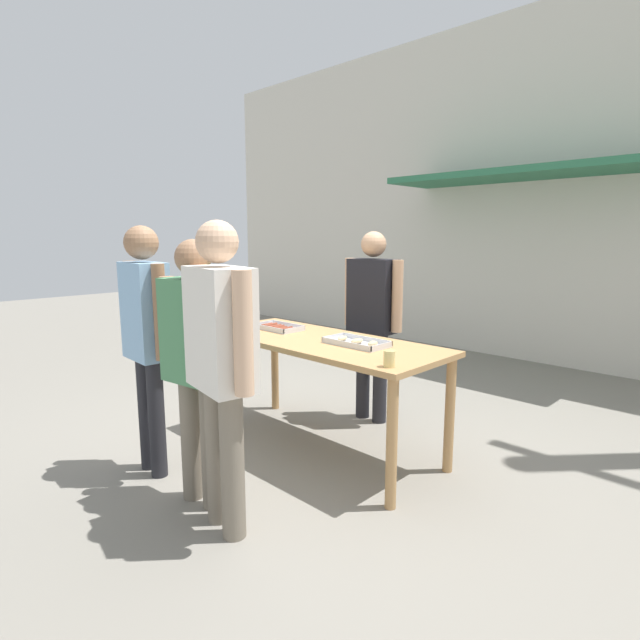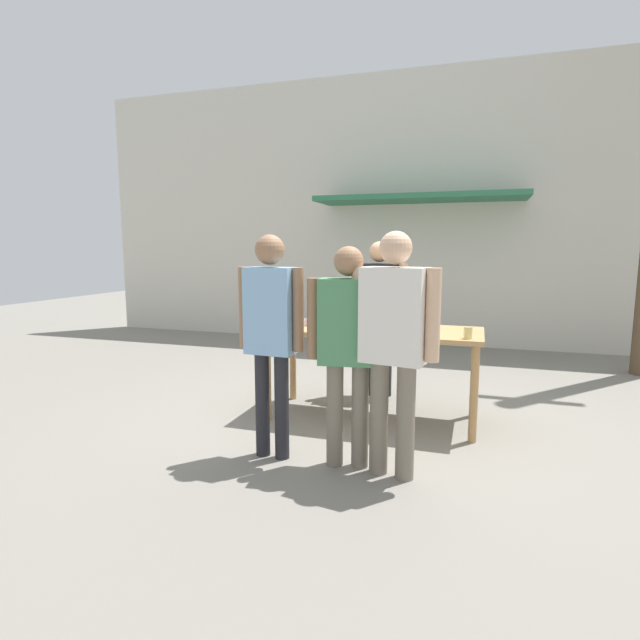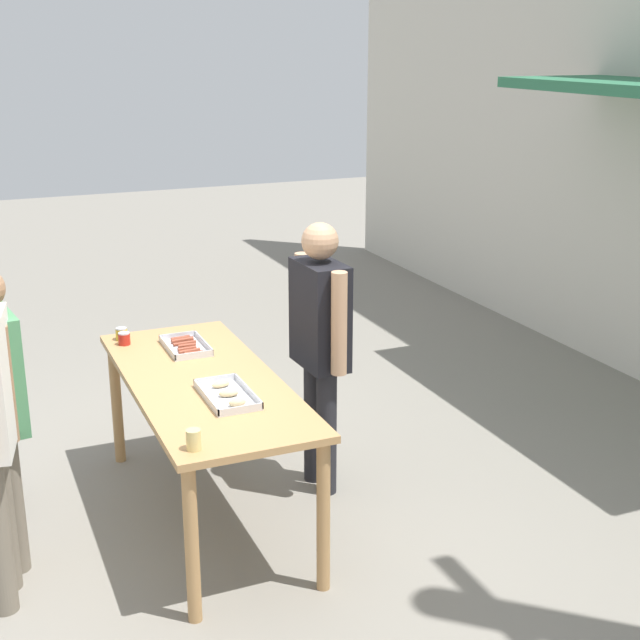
{
  "view_description": "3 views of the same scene",
  "coord_description": "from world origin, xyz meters",
  "px_view_note": "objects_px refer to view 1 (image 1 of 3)",
  "views": [
    {
      "loc": [
        2.63,
        -2.69,
        1.67
      ],
      "look_at": [
        0.0,
        0.0,
        1.03
      ],
      "focal_mm": 28.0,
      "sensor_mm": 36.0,
      "label": 1
    },
    {
      "loc": [
        0.94,
        -4.6,
        1.64
      ],
      "look_at": [
        -0.54,
        0.04,
        0.93
      ],
      "focal_mm": 28.0,
      "sensor_mm": 36.0,
      "label": 2
    },
    {
      "loc": [
        4.61,
        -1.24,
        2.73
      ],
      "look_at": [
        -0.09,
        0.77,
        1.11
      ],
      "focal_mm": 50.0,
      "sensor_mm": 36.0,
      "label": 3
    }
  ],
  "objects_px": {
    "food_tray_sausages": "(278,328)",
    "condiment_jar_ketchup": "(230,326)",
    "person_server_behind_table": "(372,310)",
    "person_customer_holding_hotdog": "(146,327)",
    "person_customer_with_cup": "(221,352)",
    "food_tray_buns": "(357,343)",
    "person_customer_waiting_in_line": "(197,351)",
    "beer_cup": "(389,359)",
    "condiment_jar_mustard": "(223,325)"
  },
  "relations": [
    {
      "from": "food_tray_buns",
      "to": "beer_cup",
      "type": "bearing_deg",
      "value": -31.83
    },
    {
      "from": "condiment_jar_ketchup",
      "to": "beer_cup",
      "type": "xyz_separation_m",
      "value": [
        1.64,
        0.0,
        0.01
      ]
    },
    {
      "from": "beer_cup",
      "to": "person_customer_waiting_in_line",
      "type": "bearing_deg",
      "value": -135.23
    },
    {
      "from": "food_tray_sausages",
      "to": "condiment_jar_mustard",
      "type": "distance_m",
      "value": 0.47
    },
    {
      "from": "person_customer_with_cup",
      "to": "food_tray_buns",
      "type": "bearing_deg",
      "value": -77.01
    },
    {
      "from": "food_tray_sausages",
      "to": "condiment_jar_mustard",
      "type": "relative_size",
      "value": 5.18
    },
    {
      "from": "person_customer_holding_hotdog",
      "to": "condiment_jar_mustard",
      "type": "bearing_deg",
      "value": -66.34
    },
    {
      "from": "person_customer_with_cup",
      "to": "person_customer_waiting_in_line",
      "type": "distance_m",
      "value": 0.36
    },
    {
      "from": "condiment_jar_mustard",
      "to": "condiment_jar_ketchup",
      "type": "distance_m",
      "value": 0.1
    },
    {
      "from": "condiment_jar_ketchup",
      "to": "food_tray_buns",
      "type": "bearing_deg",
      "value": 17.14
    },
    {
      "from": "food_tray_buns",
      "to": "person_customer_waiting_in_line",
      "type": "distance_m",
      "value": 1.19
    },
    {
      "from": "condiment_jar_ketchup",
      "to": "person_server_behind_table",
      "type": "distance_m",
      "value": 1.26
    },
    {
      "from": "person_server_behind_table",
      "to": "person_customer_waiting_in_line",
      "type": "bearing_deg",
      "value": -88.15
    },
    {
      "from": "food_tray_sausages",
      "to": "food_tray_buns",
      "type": "distance_m",
      "value": 0.87
    },
    {
      "from": "food_tray_buns",
      "to": "person_server_behind_table",
      "type": "height_order",
      "value": "person_server_behind_table"
    },
    {
      "from": "condiment_jar_ketchup",
      "to": "person_customer_with_cup",
      "type": "height_order",
      "value": "person_customer_with_cup"
    },
    {
      "from": "condiment_jar_mustard",
      "to": "beer_cup",
      "type": "relative_size",
      "value": 0.79
    },
    {
      "from": "beer_cup",
      "to": "person_server_behind_table",
      "type": "xyz_separation_m",
      "value": [
        -0.97,
        1.06,
        0.09
      ]
    },
    {
      "from": "food_tray_sausages",
      "to": "person_customer_with_cup",
      "type": "relative_size",
      "value": 0.24
    },
    {
      "from": "beer_cup",
      "to": "person_customer_waiting_in_line",
      "type": "xyz_separation_m",
      "value": [
        -0.83,
        -0.82,
        0.05
      ]
    },
    {
      "from": "food_tray_sausages",
      "to": "person_server_behind_table",
      "type": "bearing_deg",
      "value": 58.36
    },
    {
      "from": "person_customer_holding_hotdog",
      "to": "person_customer_with_cup",
      "type": "height_order",
      "value": "person_customer_with_cup"
    },
    {
      "from": "food_tray_sausages",
      "to": "person_customer_with_cup",
      "type": "xyz_separation_m",
      "value": [
        0.93,
        -1.22,
        0.15
      ]
    },
    {
      "from": "food_tray_sausages",
      "to": "beer_cup",
      "type": "height_order",
      "value": "beer_cup"
    },
    {
      "from": "person_customer_holding_hotdog",
      "to": "person_server_behind_table",
      "type": "bearing_deg",
      "value": -100.54
    },
    {
      "from": "person_customer_holding_hotdog",
      "to": "person_customer_with_cup",
      "type": "relative_size",
      "value": 0.99
    },
    {
      "from": "person_customer_holding_hotdog",
      "to": "person_customer_with_cup",
      "type": "distance_m",
      "value": 0.95
    },
    {
      "from": "condiment_jar_ketchup",
      "to": "beer_cup",
      "type": "distance_m",
      "value": 1.64
    },
    {
      "from": "person_customer_holding_hotdog",
      "to": "person_customer_waiting_in_line",
      "type": "distance_m",
      "value": 0.61
    },
    {
      "from": "food_tray_sausages",
      "to": "person_customer_waiting_in_line",
      "type": "bearing_deg",
      "value": -63.15
    },
    {
      "from": "condiment_jar_mustard",
      "to": "person_server_behind_table",
      "type": "height_order",
      "value": "person_server_behind_table"
    },
    {
      "from": "food_tray_sausages",
      "to": "condiment_jar_ketchup",
      "type": "bearing_deg",
      "value": -124.2
    },
    {
      "from": "person_server_behind_table",
      "to": "person_customer_holding_hotdog",
      "type": "distance_m",
      "value": 1.95
    },
    {
      "from": "person_customer_holding_hotdog",
      "to": "person_customer_waiting_in_line",
      "type": "xyz_separation_m",
      "value": [
        0.6,
        0.02,
        -0.07
      ]
    },
    {
      "from": "person_customer_waiting_in_line",
      "to": "food_tray_buns",
      "type": "bearing_deg",
      "value": -111.67
    },
    {
      "from": "condiment_jar_mustard",
      "to": "condiment_jar_ketchup",
      "type": "bearing_deg",
      "value": -1.88
    },
    {
      "from": "beer_cup",
      "to": "person_server_behind_table",
      "type": "height_order",
      "value": "person_server_behind_table"
    },
    {
      "from": "person_server_behind_table",
      "to": "person_customer_holding_hotdog",
      "type": "xyz_separation_m",
      "value": [
        -0.46,
        -1.89,
        0.04
      ]
    },
    {
      "from": "person_customer_holding_hotdog",
      "to": "condiment_jar_ketchup",
      "type": "bearing_deg",
      "value": -72.65
    },
    {
      "from": "person_customer_holding_hotdog",
      "to": "person_customer_waiting_in_line",
      "type": "bearing_deg",
      "value": -175.24
    },
    {
      "from": "food_tray_buns",
      "to": "condiment_jar_ketchup",
      "type": "xyz_separation_m",
      "value": [
        -1.1,
        -0.34,
        0.02
      ]
    },
    {
      "from": "food_tray_sausages",
      "to": "condiment_jar_ketchup",
      "type": "xyz_separation_m",
      "value": [
        -0.23,
        -0.34,
        0.03
      ]
    },
    {
      "from": "food_tray_buns",
      "to": "person_customer_waiting_in_line",
      "type": "height_order",
      "value": "person_customer_waiting_in_line"
    },
    {
      "from": "person_customer_holding_hotdog",
      "to": "person_customer_with_cup",
      "type": "bearing_deg",
      "value": -179.67
    },
    {
      "from": "food_tray_buns",
      "to": "person_customer_with_cup",
      "type": "height_order",
      "value": "person_customer_with_cup"
    },
    {
      "from": "condiment_jar_ketchup",
      "to": "person_server_behind_table",
      "type": "xyz_separation_m",
      "value": [
        0.67,
        1.06,
        0.1
      ]
    },
    {
      "from": "food_tray_sausages",
      "to": "food_tray_buns",
      "type": "height_order",
      "value": "food_tray_buns"
    },
    {
      "from": "condiment_jar_mustard",
      "to": "beer_cup",
      "type": "bearing_deg",
      "value": -0.06
    },
    {
      "from": "beer_cup",
      "to": "person_server_behind_table",
      "type": "relative_size",
      "value": 0.06
    },
    {
      "from": "food_tray_sausages",
      "to": "food_tray_buns",
      "type": "xyz_separation_m",
      "value": [
        0.87,
        0.0,
        0.0
      ]
    }
  ]
}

